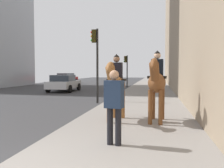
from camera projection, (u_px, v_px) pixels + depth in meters
mounted_horse_near at (116, 84)px, 8.06m from camera, size 2.15×0.61×2.25m
mounted_horse_far at (157, 82)px, 7.83m from camera, size 2.15×0.70×2.35m
pedestrian_greeting at (114, 102)px, 5.43m from camera, size 0.33×0.44×1.70m
car_near_lane at (64, 83)px, 20.91m from camera, size 4.29×2.21×1.44m
car_mid_lane at (66, 78)px, 34.05m from camera, size 4.62×2.06×1.44m
traffic_light_near_curb at (96, 54)px, 13.27m from camera, size 0.20×0.44×4.10m
traffic_light_far_curb at (126, 66)px, 26.18m from camera, size 0.20×0.44×3.45m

